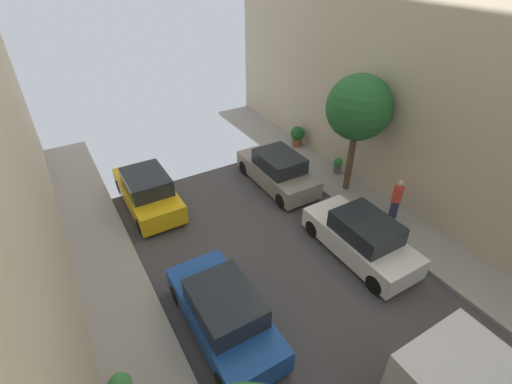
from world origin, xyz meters
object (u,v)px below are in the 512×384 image
at_px(parked_car_left_3, 148,191).
at_px(parked_car_right_2, 361,238).
at_px(pedestrian, 397,199).
at_px(potted_plant_3, 297,135).
at_px(potted_plant_1, 338,165).
at_px(parked_car_right_3, 278,171).
at_px(street_tree_1, 359,108).
at_px(parked_car_left_2, 224,313).

relative_size(parked_car_left_3, parked_car_right_2, 1.00).
height_order(pedestrian, potted_plant_3, pedestrian).
bearing_deg(potted_plant_3, potted_plant_1, -90.15).
distance_m(parked_car_right_3, street_tree_1, 4.30).
bearing_deg(potted_plant_3, parked_car_right_3, -139.56).
height_order(parked_car_right_3, potted_plant_3, parked_car_right_3).
bearing_deg(potted_plant_3, pedestrian, -93.85).
bearing_deg(street_tree_1, potted_plant_3, 82.98).
bearing_deg(street_tree_1, parked_car_right_2, -125.61).
distance_m(street_tree_1, potted_plant_3, 5.36).
height_order(parked_car_left_2, pedestrian, pedestrian).
distance_m(parked_car_left_3, street_tree_1, 8.91).
bearing_deg(potted_plant_3, street_tree_1, -97.02).
distance_m(parked_car_left_2, parked_car_left_3, 6.84).
relative_size(parked_car_left_2, potted_plant_3, 3.96).
xyz_separation_m(parked_car_left_2, parked_car_right_3, (5.40, 5.52, 0.00)).
bearing_deg(pedestrian, street_tree_1, 91.67).
distance_m(parked_car_left_2, parked_car_right_2, 5.41).
height_order(parked_car_right_3, street_tree_1, street_tree_1).
height_order(parked_car_left_2, parked_car_right_3, same).
xyz_separation_m(parked_car_left_2, potted_plant_3, (8.23, 7.93, 0.02)).
bearing_deg(potted_plant_1, parked_car_right_3, 165.01).
height_order(parked_car_left_2, parked_car_left_3, same).
relative_size(parked_car_left_2, parked_car_right_3, 1.00).
bearing_deg(parked_car_right_3, parked_car_right_2, -90.00).
relative_size(parked_car_right_2, street_tree_1, 0.85).
xyz_separation_m(parked_car_right_2, potted_plant_3, (2.83, 7.57, 0.02)).
relative_size(parked_car_right_2, potted_plant_1, 5.69).
height_order(parked_car_right_2, parked_car_right_3, same).
xyz_separation_m(street_tree_1, potted_plant_3, (0.54, 4.37, -3.05)).
bearing_deg(parked_car_left_3, pedestrian, -36.76).
height_order(parked_car_left_3, parked_car_right_2, same).
bearing_deg(parked_car_right_2, potted_plant_1, 57.32).
relative_size(parked_car_left_3, street_tree_1, 0.85).
bearing_deg(parked_car_right_2, street_tree_1, 54.39).
relative_size(parked_car_right_3, pedestrian, 2.44).
bearing_deg(parked_car_left_3, parked_car_right_2, -50.20).
height_order(parked_car_left_3, potted_plant_3, parked_car_left_3).
bearing_deg(street_tree_1, parked_car_left_2, -155.15).
distance_m(parked_car_right_2, potted_plant_1, 5.23).
height_order(parked_car_right_3, potted_plant_1, parked_car_right_3).
bearing_deg(parked_car_left_2, parked_car_right_2, 3.81).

